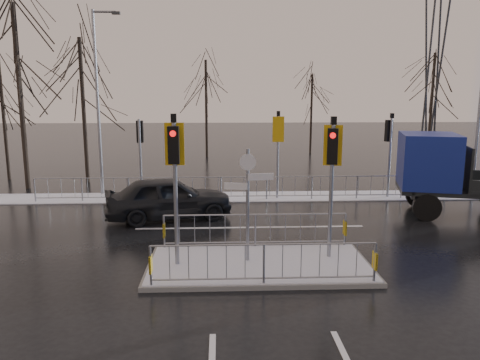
{
  "coord_description": "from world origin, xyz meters",
  "views": [
    {
      "loc": [
        -1.03,
        -11.98,
        4.7
      ],
      "look_at": [
        -0.37,
        3.3,
        1.8
      ],
      "focal_mm": 35.0,
      "sensor_mm": 36.0,
      "label": 1
    }
  ],
  "objects_px": {
    "car_far_lane": "(169,198)",
    "street_lamp_left": "(99,96)",
    "traffic_island": "(259,254)",
    "flatbed_truck": "(454,173)"
  },
  "relations": [
    {
      "from": "traffic_island",
      "to": "street_lamp_left",
      "type": "bearing_deg",
      "value": 124.07
    },
    {
      "from": "car_far_lane",
      "to": "street_lamp_left",
      "type": "relative_size",
      "value": 0.57
    },
    {
      "from": "traffic_island",
      "to": "car_far_lane",
      "type": "distance_m",
      "value": 5.92
    },
    {
      "from": "car_far_lane",
      "to": "street_lamp_left",
      "type": "xyz_separation_m",
      "value": [
        -3.47,
        4.37,
        3.69
      ]
    },
    {
      "from": "flatbed_truck",
      "to": "street_lamp_left",
      "type": "distance_m",
      "value": 15.21
    },
    {
      "from": "car_far_lane",
      "to": "street_lamp_left",
      "type": "height_order",
      "value": "street_lamp_left"
    },
    {
      "from": "car_far_lane",
      "to": "street_lamp_left",
      "type": "distance_m",
      "value": 6.69
    },
    {
      "from": "traffic_island",
      "to": "flatbed_truck",
      "type": "xyz_separation_m",
      "value": [
        7.89,
        5.18,
        1.27
      ]
    },
    {
      "from": "car_far_lane",
      "to": "flatbed_truck",
      "type": "bearing_deg",
      "value": -104.56
    },
    {
      "from": "flatbed_truck",
      "to": "street_lamp_left",
      "type": "relative_size",
      "value": 0.87
    }
  ]
}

